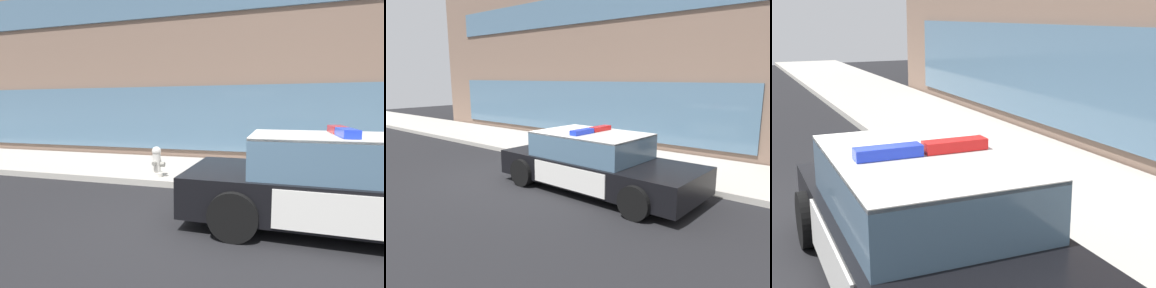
% 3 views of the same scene
% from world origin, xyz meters
% --- Properties ---
extents(ground, '(48.00, 48.00, 0.00)m').
position_xyz_m(ground, '(0.00, 0.00, 0.00)').
color(ground, black).
extents(sidewalk, '(48.00, 3.28, 0.15)m').
position_xyz_m(sidewalk, '(0.00, 3.52, 0.07)').
color(sidewalk, '#B2ADA3').
rests_on(sidewalk, ground).
extents(storefront_building, '(24.06, 8.31, 7.34)m').
position_xyz_m(storefront_building, '(0.35, 9.31, 3.67)').
color(storefront_building, '#7A6051').
rests_on(storefront_building, ground).
extents(police_cruiser, '(4.96, 2.21, 1.49)m').
position_xyz_m(police_cruiser, '(2.17, 0.58, 0.68)').
color(police_cruiser, black).
rests_on(police_cruiser, ground).
extents(fire_hydrant, '(0.34, 0.39, 0.73)m').
position_xyz_m(fire_hydrant, '(-1.56, 2.23, 0.50)').
color(fire_hydrant, silver).
rests_on(fire_hydrant, sidewalk).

